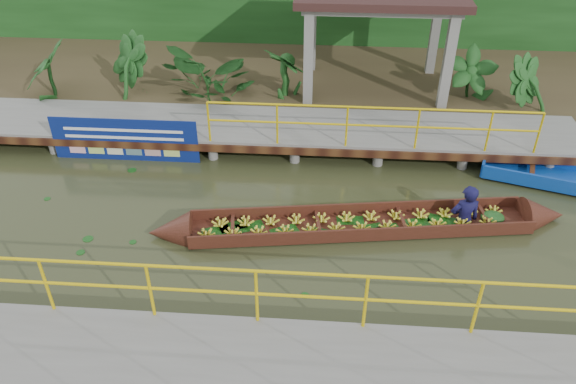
{
  "coord_description": "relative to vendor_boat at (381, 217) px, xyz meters",
  "views": [
    {
      "loc": [
        1.7,
        -8.95,
        7.1
      ],
      "look_at": [
        1.0,
        0.5,
        0.6
      ],
      "focal_mm": 35.0,
      "sensor_mm": 36.0,
      "label": 1
    }
  ],
  "objects": [
    {
      "name": "pavilion",
      "position": [
        0.09,
        6.07,
        2.56
      ],
      "size": [
        4.4,
        3.0,
        3.0
      ],
      "color": "slate",
      "rests_on": "ground"
    },
    {
      "name": "land_strip",
      "position": [
        -2.91,
        7.27,
        -0.04
      ],
      "size": [
        30.0,
        8.0,
        0.45
      ],
      "primitive_type": "cube",
      "color": "#372B1B",
      "rests_on": "ground"
    },
    {
      "name": "far_dock",
      "position": [
        -2.89,
        3.2,
        0.22
      ],
      "size": [
        16.0,
        2.06,
        1.66
      ],
      "color": "slate",
      "rests_on": "ground"
    },
    {
      "name": "blue_banner",
      "position": [
        -5.97,
        2.25,
        0.29
      ],
      "size": [
        3.55,
        0.04,
        1.11
      ],
      "color": "navy",
      "rests_on": "ground"
    },
    {
      "name": "tropical_plants",
      "position": [
        -2.56,
        5.07,
        1.05
      ],
      "size": [
        14.38,
        1.38,
        1.73
      ],
      "color": "#143A12",
      "rests_on": "ground"
    },
    {
      "name": "ground",
      "position": [
        -2.91,
        -0.23,
        -0.26
      ],
      "size": [
        80.0,
        80.0,
        0.0
      ],
      "primitive_type": "plane",
      "color": "#2F3219",
      "rests_on": "ground"
    },
    {
      "name": "vendor_boat",
      "position": [
        0.0,
        0.0,
        0.0
      ],
      "size": [
        8.56,
        2.05,
        2.08
      ],
      "rotation": [
        0.0,
        0.0,
        0.14
      ],
      "color": "#35190E",
      "rests_on": "ground"
    }
  ]
}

